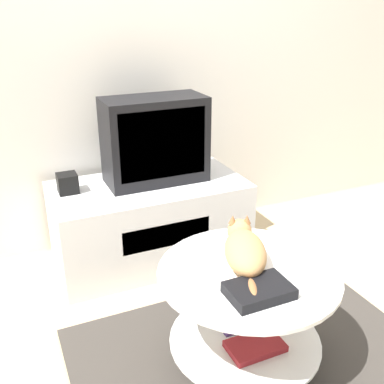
{
  "coord_description": "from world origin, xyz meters",
  "views": [
    {
      "loc": [
        -0.88,
        -1.23,
        1.48
      ],
      "look_at": [
        -0.05,
        0.63,
        0.62
      ],
      "focal_mm": 42.0,
      "sensor_mm": 36.0,
      "label": 1
    }
  ],
  "objects_px": {
    "dvd_box": "(259,291)",
    "cat": "(244,249)",
    "tv": "(155,140)",
    "speaker": "(68,183)"
  },
  "relations": [
    {
      "from": "dvd_box",
      "to": "cat",
      "type": "bearing_deg",
      "value": 73.31
    },
    {
      "from": "tv",
      "to": "speaker",
      "type": "relative_size",
      "value": 5.36
    },
    {
      "from": "tv",
      "to": "cat",
      "type": "xyz_separation_m",
      "value": [
        0.02,
        -1.0,
        -0.2
      ]
    },
    {
      "from": "speaker",
      "to": "dvd_box",
      "type": "height_order",
      "value": "speaker"
    },
    {
      "from": "tv",
      "to": "speaker",
      "type": "height_order",
      "value": "tv"
    },
    {
      "from": "cat",
      "to": "tv",
      "type": "bearing_deg",
      "value": 24.22
    },
    {
      "from": "tv",
      "to": "dvd_box",
      "type": "xyz_separation_m",
      "value": [
        -0.04,
        -1.22,
        -0.23
      ]
    },
    {
      "from": "speaker",
      "to": "cat",
      "type": "distance_m",
      "value": 1.16
    },
    {
      "from": "tv",
      "to": "dvd_box",
      "type": "relative_size",
      "value": 2.49
    },
    {
      "from": "speaker",
      "to": "cat",
      "type": "relative_size",
      "value": 0.22
    }
  ]
}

